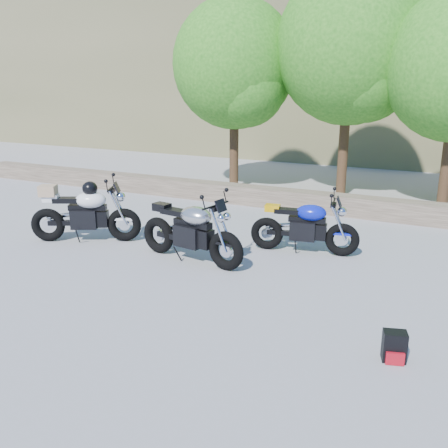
{
  "coord_description": "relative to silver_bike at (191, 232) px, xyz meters",
  "views": [
    {
      "loc": [
        4.07,
        -6.88,
        3.26
      ],
      "look_at": [
        0.2,
        1.0,
        0.75
      ],
      "focal_mm": 40.0,
      "sensor_mm": 36.0,
      "label": 1
    }
  ],
  "objects": [
    {
      "name": "white_bike",
      "position": [
        -2.62,
        0.09,
        0.06
      ],
      "size": [
        2.16,
        1.2,
        1.29
      ],
      "rotation": [
        0.0,
        0.0,
        0.46
      ],
      "color": "black",
      "rests_on": "ground"
    },
    {
      "name": "stone_wall",
      "position": [
        0.39,
        4.69,
        -0.32
      ],
      "size": [
        22.0,
        0.55,
        0.5
      ],
      "primitive_type": "cube",
      "color": "brown",
      "rests_on": "ground"
    },
    {
      "name": "tree_decid_left",
      "position": [
        -2.01,
        6.33,
        3.06
      ],
      "size": [
        3.67,
        3.67,
        5.62
      ],
      "color": "#382314",
      "rests_on": "ground"
    },
    {
      "name": "silver_bike",
      "position": [
        0.0,
        0.0,
        0.0
      ],
      "size": [
        2.34,
        0.75,
        1.18
      ],
      "rotation": [
        0.0,
        0.0,
        -0.16
      ],
      "color": "black",
      "rests_on": "ground"
    },
    {
      "name": "backpack",
      "position": [
        3.93,
        -1.96,
        -0.39
      ],
      "size": [
        0.32,
        0.3,
        0.38
      ],
      "rotation": [
        0.0,
        0.0,
        0.29
      ],
      "color": "black",
      "rests_on": "ground"
    },
    {
      "name": "ground",
      "position": [
        0.39,
        -0.81,
        -0.57
      ],
      "size": [
        90.0,
        90.0,
        0.0
      ],
      "primitive_type": "plane",
      "color": "#949399",
      "rests_on": "ground"
    },
    {
      "name": "blue_bike",
      "position": [
        1.75,
        1.41,
        -0.05
      ],
      "size": [
        2.14,
        0.68,
        1.07
      ],
      "rotation": [
        0.0,
        0.0,
        0.17
      ],
      "color": "black",
      "rests_on": "ground"
    },
    {
      "name": "tree_decid_mid",
      "position": [
        1.29,
        6.73,
        3.47
      ],
      "size": [
        4.08,
        4.08,
        6.24
      ],
      "color": "#382314",
      "rests_on": "ground"
    }
  ]
}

